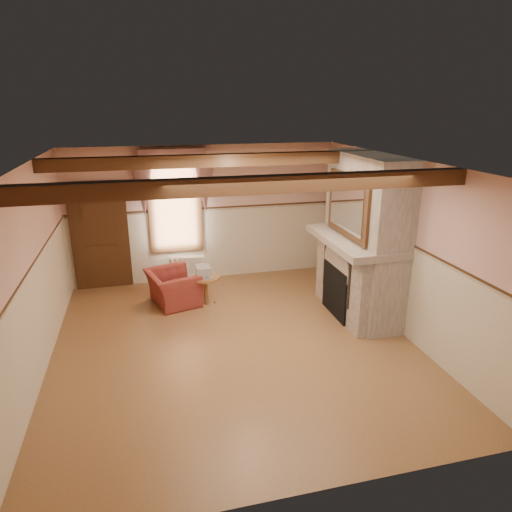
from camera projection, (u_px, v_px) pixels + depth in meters
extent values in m
cube|color=brown|center=(235.00, 344.00, 7.14)|extent=(5.50, 6.00, 0.01)
cube|color=silver|center=(232.00, 163.00, 6.25)|extent=(5.50, 6.00, 0.01)
cube|color=tan|center=(205.00, 214.00, 9.45)|extent=(5.50, 0.02, 2.80)
cube|color=tan|center=(302.00, 369.00, 3.94)|extent=(5.50, 0.02, 2.80)
cube|color=tan|center=(30.00, 276.00, 6.06)|extent=(0.02, 6.00, 2.80)
cube|color=tan|center=(401.00, 246.00, 7.33)|extent=(0.02, 6.00, 2.80)
cube|color=black|center=(339.00, 291.00, 8.01)|extent=(0.20, 0.95, 0.90)
imported|color=maroon|center=(173.00, 288.00, 8.50)|extent=(1.07, 1.15, 0.63)
cylinder|color=brown|center=(206.00, 290.00, 8.47)|extent=(0.55, 0.55, 0.55)
cube|color=#B7AD8C|center=(203.00, 271.00, 8.36)|extent=(0.27, 0.33, 0.20)
cube|color=silver|center=(187.00, 270.00, 9.43)|extent=(0.72, 0.29, 0.60)
imported|color=brown|center=(354.00, 233.00, 7.79)|extent=(0.38, 0.38, 0.09)
cube|color=black|center=(339.00, 221.00, 8.37)|extent=(0.14, 0.24, 0.20)
cylinder|color=gold|center=(350.00, 225.00, 7.93)|extent=(0.11, 0.11, 0.28)
cylinder|color=#A11913|center=(370.00, 241.00, 7.27)|extent=(0.06, 0.06, 0.16)
cylinder|color=gold|center=(373.00, 243.00, 7.19)|extent=(0.06, 0.06, 0.12)
cube|color=gray|center=(365.00, 237.00, 7.81)|extent=(0.85, 2.00, 2.80)
cube|color=gray|center=(355.00, 240.00, 7.78)|extent=(1.05, 2.05, 0.12)
cube|color=silver|center=(347.00, 206.00, 7.54)|extent=(0.06, 1.44, 1.04)
cube|color=black|center=(100.00, 238.00, 9.03)|extent=(1.10, 0.10, 2.10)
cube|color=white|center=(175.00, 204.00, 9.21)|extent=(1.06, 0.08, 2.02)
cube|color=gray|center=(174.00, 175.00, 8.93)|extent=(1.30, 0.14, 1.40)
cube|color=black|center=(252.00, 185.00, 5.18)|extent=(5.50, 0.18, 0.20)
cube|color=black|center=(217.00, 160.00, 7.38)|extent=(5.50, 0.18, 0.20)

